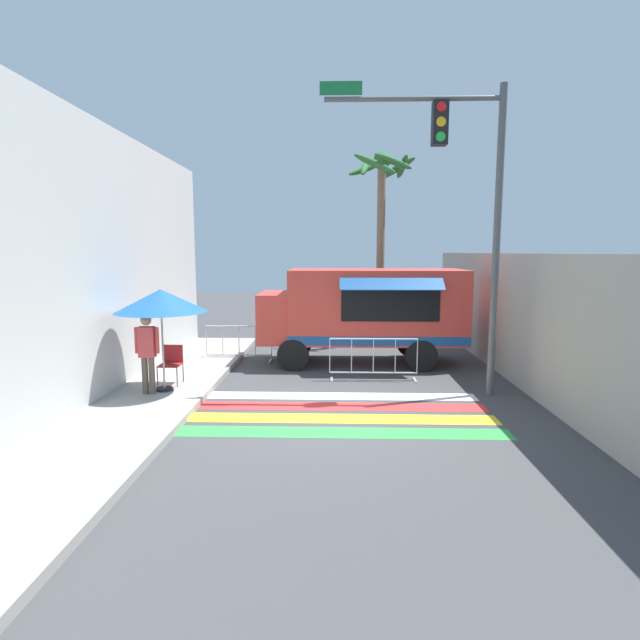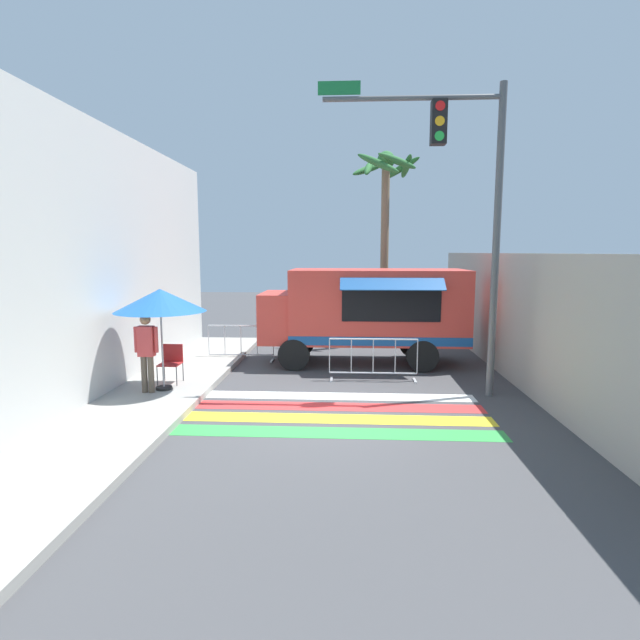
# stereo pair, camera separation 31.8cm
# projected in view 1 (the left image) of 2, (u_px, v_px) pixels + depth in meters

# --- Properties ---
(ground_plane) EXTENTS (60.00, 60.00, 0.00)m
(ground_plane) POSITION_uv_depth(u_px,v_px,m) (331.00, 415.00, 9.84)
(ground_plane) COLOR #424244
(sidewalk_left) EXTENTS (4.40, 16.00, 0.15)m
(sidewalk_left) POSITION_uv_depth(u_px,v_px,m) (85.00, 409.00, 9.98)
(sidewalk_left) COLOR #99968E
(sidewalk_left) RESTS_ON ground_plane
(building_left_facade) EXTENTS (0.25, 16.00, 5.93)m
(building_left_facade) POSITION_uv_depth(u_px,v_px,m) (73.00, 264.00, 9.59)
(building_left_facade) COLOR silver
(building_left_facade) RESTS_ON ground_plane
(concrete_wall_right) EXTENTS (0.20, 16.00, 3.17)m
(concrete_wall_right) POSITION_uv_depth(u_px,v_px,m) (513.00, 317.00, 12.46)
(concrete_wall_right) COLOR #A39E93
(concrete_wall_right) RESTS_ON ground_plane
(crosswalk_painted) EXTENTS (6.40, 2.84, 0.01)m
(crosswalk_painted) POSITION_uv_depth(u_px,v_px,m) (331.00, 412.00, 10.02)
(crosswalk_painted) COLOR green
(crosswalk_painted) RESTS_ON ground_plane
(food_truck) EXTENTS (5.77, 2.61, 2.71)m
(food_truck) POSITION_uv_depth(u_px,v_px,m) (360.00, 308.00, 14.28)
(food_truck) COLOR #D13D33
(food_truck) RESTS_ON ground_plane
(traffic_signal_pole) EXTENTS (3.94, 0.29, 6.76)m
(traffic_signal_pole) POSITION_uv_depth(u_px,v_px,m) (466.00, 188.00, 10.70)
(traffic_signal_pole) COLOR #515456
(traffic_signal_pole) RESTS_ON ground_plane
(patio_umbrella) EXTENTS (1.98, 1.98, 2.25)m
(patio_umbrella) POSITION_uv_depth(u_px,v_px,m) (161.00, 301.00, 10.81)
(patio_umbrella) COLOR black
(patio_umbrella) RESTS_ON sidewalk_left
(folding_chair) EXTENTS (0.48, 0.48, 0.89)m
(folding_chair) POSITION_uv_depth(u_px,v_px,m) (171.00, 361.00, 11.63)
(folding_chair) COLOR #4C4C51
(folding_chair) RESTS_ON sidewalk_left
(vendor_person) EXTENTS (0.53, 0.23, 1.73)m
(vendor_person) POSITION_uv_depth(u_px,v_px,m) (147.00, 349.00, 10.70)
(vendor_person) COLOR brown
(vendor_person) RESTS_ON sidewalk_left
(barricade_front) EXTENTS (2.21, 0.44, 1.07)m
(barricade_front) POSITION_uv_depth(u_px,v_px,m) (373.00, 359.00, 12.47)
(barricade_front) COLOR #B7BABF
(barricade_front) RESTS_ON ground_plane
(barricade_side) EXTENTS (1.95, 0.44, 1.07)m
(barricade_side) POSITION_uv_depth(u_px,v_px,m) (239.00, 344.00, 14.63)
(barricade_side) COLOR #B7BABF
(barricade_side) RESTS_ON ground_plane
(palm_tree) EXTENTS (2.51, 2.43, 6.62)m
(palm_tree) POSITION_uv_depth(u_px,v_px,m) (382.00, 201.00, 17.31)
(palm_tree) COLOR #7A664C
(palm_tree) RESTS_ON ground_plane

